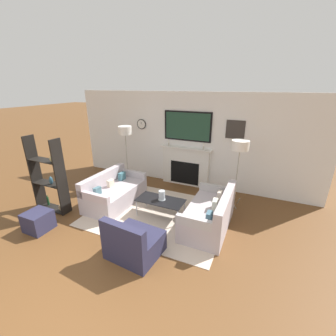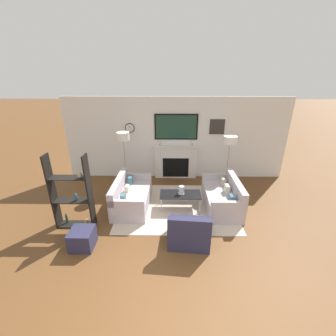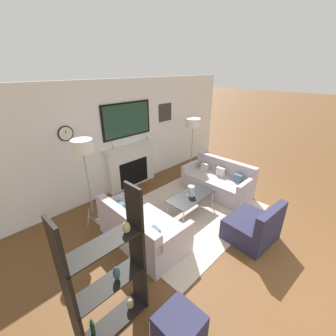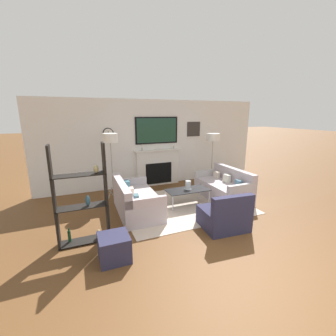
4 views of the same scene
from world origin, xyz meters
name	(u,v)px [view 2 (image 2 of 4)]	position (x,y,z in m)	size (l,w,h in m)	color
ground_plane	(180,306)	(0.00, 0.00, 0.00)	(60.00, 60.00, 0.00)	brown
fireplace_wall	(176,142)	(0.00, 4.81, 1.24)	(7.30, 0.28, 2.70)	white
area_rug	(177,206)	(0.00, 2.86, 0.01)	(3.09, 2.44, 0.01)	beige
couch_left	(131,197)	(-1.24, 2.86, 0.29)	(0.91, 1.64, 0.79)	#B8ABB1
couch_right	(223,197)	(1.24, 2.86, 0.29)	(0.85, 1.64, 0.82)	#B8ABB1
armchair	(189,232)	(0.23, 1.45, 0.26)	(0.92, 0.83, 0.79)	#292943
coffee_table	(180,195)	(0.10, 2.81, 0.38)	(1.08, 0.53, 0.41)	black
hurricane_candle	(181,190)	(0.12, 2.83, 0.51)	(0.17, 0.17, 0.22)	silver
floor_lamp_left	(123,137)	(-1.57, 3.98, 1.63)	(0.37, 0.37, 1.79)	#9E998E
floor_lamp_right	(230,141)	(1.57, 3.98, 1.54)	(0.40, 0.40, 1.68)	#9E998E
shelf_unit	(72,195)	(-2.39, 2.00, 0.82)	(0.88, 0.28, 1.79)	black
ottoman	(82,238)	(-1.99, 1.29, 0.21)	(0.47, 0.47, 0.41)	#292943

